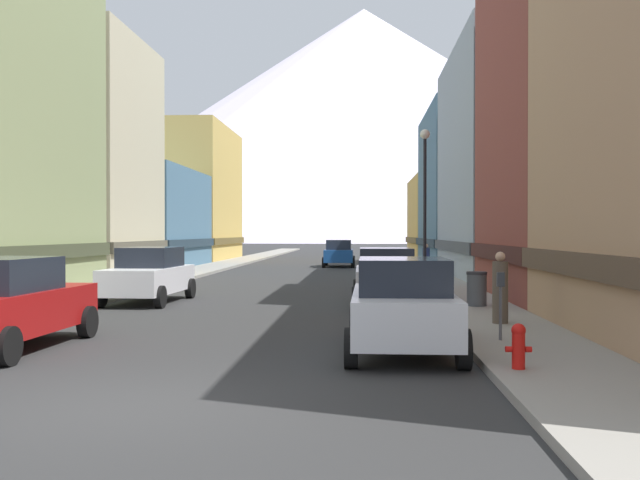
{
  "coord_description": "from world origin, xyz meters",
  "views": [
    {
      "loc": [
        3.01,
        -9.02,
        2.25
      ],
      "look_at": [
        -0.05,
        44.81,
        1.7
      ],
      "focal_mm": 40.02,
      "sensor_mm": 36.0,
      "label": 1
    }
  ],
  "objects_px": {
    "car_left_1": "(149,275)",
    "pedestrian_1": "(426,261)",
    "car_right_0": "(403,305)",
    "fire_hydrant_near": "(519,345)",
    "parking_meter_near": "(501,296)",
    "pedestrian_2": "(500,290)",
    "car_driving_0": "(339,253)",
    "trash_bin_right": "(477,289)",
    "car_right_1": "(386,276)",
    "streetlamp_right": "(425,185)",
    "car_left_0": "(4,303)"
  },
  "relations": [
    {
      "from": "fire_hydrant_near",
      "to": "car_right_0",
      "type": "bearing_deg",
      "value": 126.44
    },
    {
      "from": "car_right_1",
      "to": "pedestrian_2",
      "type": "height_order",
      "value": "pedestrian_2"
    },
    {
      "from": "car_right_0",
      "to": "car_right_1",
      "type": "relative_size",
      "value": 1.0
    },
    {
      "from": "trash_bin_right",
      "to": "parking_meter_near",
      "type": "bearing_deg",
      "value": -95.21
    },
    {
      "from": "parking_meter_near",
      "to": "pedestrian_2",
      "type": "bearing_deg",
      "value": 79.17
    },
    {
      "from": "streetlamp_right",
      "to": "trash_bin_right",
      "type": "bearing_deg",
      "value": -79.52
    },
    {
      "from": "fire_hydrant_near",
      "to": "streetlamp_right",
      "type": "height_order",
      "value": "streetlamp_right"
    },
    {
      "from": "car_right_0",
      "to": "pedestrian_1",
      "type": "bearing_deg",
      "value": 83.64
    },
    {
      "from": "car_right_1",
      "to": "fire_hydrant_near",
      "type": "xyz_separation_m",
      "value": [
        1.65,
        -11.16,
        -0.37
      ]
    },
    {
      "from": "car_right_1",
      "to": "car_driving_0",
      "type": "bearing_deg",
      "value": 95.1
    },
    {
      "from": "car_left_0",
      "to": "car_right_1",
      "type": "bearing_deg",
      "value": 49.89
    },
    {
      "from": "car_driving_0",
      "to": "trash_bin_right",
      "type": "relative_size",
      "value": 4.49
    },
    {
      "from": "car_left_1",
      "to": "car_driving_0",
      "type": "distance_m",
      "value": 24.93
    },
    {
      "from": "car_left_1",
      "to": "car_driving_0",
      "type": "bearing_deg",
      "value": 77.5
    },
    {
      "from": "car_driving_0",
      "to": "trash_bin_right",
      "type": "bearing_deg",
      "value": -79.75
    },
    {
      "from": "car_driving_0",
      "to": "streetlamp_right",
      "type": "xyz_separation_m",
      "value": [
        3.75,
        -20.86,
        3.09
      ]
    },
    {
      "from": "parking_meter_near",
      "to": "trash_bin_right",
      "type": "relative_size",
      "value": 1.36
    },
    {
      "from": "car_right_1",
      "to": "pedestrian_2",
      "type": "distance_m",
      "value": 6.1
    },
    {
      "from": "car_driving_0",
      "to": "pedestrian_1",
      "type": "height_order",
      "value": "car_driving_0"
    },
    {
      "from": "car_left_1",
      "to": "fire_hydrant_near",
      "type": "relative_size",
      "value": 6.34
    },
    {
      "from": "car_left_1",
      "to": "streetlamp_right",
      "type": "relative_size",
      "value": 0.76
    },
    {
      "from": "car_left_0",
      "to": "fire_hydrant_near",
      "type": "xyz_separation_m",
      "value": [
        9.25,
        -2.14,
        -0.37
      ]
    },
    {
      "from": "car_left_0",
      "to": "pedestrian_1",
      "type": "distance_m",
      "value": 24.26
    },
    {
      "from": "car_left_0",
      "to": "pedestrian_1",
      "type": "xyz_separation_m",
      "value": [
        10.05,
        22.08,
        -0.04
      ]
    },
    {
      "from": "parking_meter_near",
      "to": "pedestrian_2",
      "type": "height_order",
      "value": "pedestrian_2"
    },
    {
      "from": "pedestrian_1",
      "to": "streetlamp_right",
      "type": "relative_size",
      "value": 0.27
    },
    {
      "from": "pedestrian_2",
      "to": "fire_hydrant_near",
      "type": "bearing_deg",
      "value": -98.16
    },
    {
      "from": "car_right_0",
      "to": "car_driving_0",
      "type": "xyz_separation_m",
      "value": [
        -2.2,
        33.57,
        0.0
      ]
    },
    {
      "from": "car_right_0",
      "to": "fire_hydrant_near",
      "type": "height_order",
      "value": "car_right_0"
    },
    {
      "from": "trash_bin_right",
      "to": "pedestrian_1",
      "type": "bearing_deg",
      "value": 90.39
    },
    {
      "from": "car_driving_0",
      "to": "parking_meter_near",
      "type": "relative_size",
      "value": 3.31
    },
    {
      "from": "car_right_0",
      "to": "car_driving_0",
      "type": "relative_size",
      "value": 1.01
    },
    {
      "from": "trash_bin_right",
      "to": "pedestrian_2",
      "type": "xyz_separation_m",
      "value": [
        -0.1,
        -3.96,
        0.27
      ]
    },
    {
      "from": "parking_meter_near",
      "to": "car_right_1",
      "type": "bearing_deg",
      "value": 103.38
    },
    {
      "from": "car_right_1",
      "to": "streetlamp_right",
      "type": "height_order",
      "value": "streetlamp_right"
    },
    {
      "from": "car_left_1",
      "to": "pedestrian_1",
      "type": "distance_m",
      "value": 16.23
    },
    {
      "from": "car_left_1",
      "to": "fire_hydrant_near",
      "type": "distance_m",
      "value": 14.74
    },
    {
      "from": "streetlamp_right",
      "to": "fire_hydrant_near",
      "type": "bearing_deg",
      "value": -89.62
    },
    {
      "from": "parking_meter_near",
      "to": "pedestrian_1",
      "type": "relative_size",
      "value": 0.85
    },
    {
      "from": "pedestrian_1",
      "to": "car_left_1",
      "type": "bearing_deg",
      "value": -128.25
    },
    {
      "from": "fire_hydrant_near",
      "to": "parking_meter_near",
      "type": "height_order",
      "value": "parking_meter_near"
    },
    {
      "from": "car_right_1",
      "to": "car_driving_0",
      "type": "relative_size",
      "value": 1.0
    },
    {
      "from": "car_left_0",
      "to": "trash_bin_right",
      "type": "bearing_deg",
      "value": 36.1
    },
    {
      "from": "parking_meter_near",
      "to": "streetlamp_right",
      "type": "xyz_separation_m",
      "value": [
        -0.4,
        11.98,
        2.97
      ]
    },
    {
      "from": "pedestrian_1",
      "to": "fire_hydrant_near",
      "type": "bearing_deg",
      "value": -91.89
    },
    {
      "from": "car_left_1",
      "to": "parking_meter_near",
      "type": "xyz_separation_m",
      "value": [
        9.55,
        -8.5,
        0.11
      ]
    },
    {
      "from": "fire_hydrant_near",
      "to": "pedestrian_1",
      "type": "height_order",
      "value": "pedestrian_1"
    },
    {
      "from": "car_left_1",
      "to": "car_right_0",
      "type": "xyz_separation_m",
      "value": [
        7.6,
        -9.23,
        0.0
      ]
    },
    {
      "from": "car_right_0",
      "to": "parking_meter_near",
      "type": "distance_m",
      "value": 2.09
    },
    {
      "from": "car_left_0",
      "to": "car_right_0",
      "type": "xyz_separation_m",
      "value": [
        7.6,
        0.1,
        0.0
      ]
    }
  ]
}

